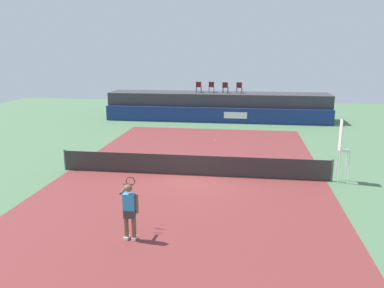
{
  "coord_description": "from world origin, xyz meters",
  "views": [
    {
      "loc": [
        2.41,
        -17.27,
        5.67
      ],
      "look_at": [
        -0.3,
        2.0,
        1.0
      ],
      "focal_mm": 36.94,
      "sensor_mm": 36.0,
      "label": 1
    }
  ],
  "objects_px": {
    "spectator_chair_center": "(225,87)",
    "net_post_far": "(332,170)",
    "spectator_chair_right": "(239,87)",
    "tennis_ball": "(216,141)",
    "umpire_chair": "(342,147)",
    "net_post_near": "(65,160)",
    "tennis_player": "(130,210)",
    "spectator_chair_left": "(211,86)",
    "spectator_chair_far_left": "(199,86)"
  },
  "relations": [
    {
      "from": "spectator_chair_center",
      "to": "net_post_far",
      "type": "relative_size",
      "value": 0.89
    },
    {
      "from": "spectator_chair_center",
      "to": "spectator_chair_right",
      "type": "relative_size",
      "value": 1.0
    },
    {
      "from": "tennis_ball",
      "to": "spectator_chair_center",
      "type": "bearing_deg",
      "value": 89.43
    },
    {
      "from": "umpire_chair",
      "to": "net_post_near",
      "type": "distance_m",
      "value": 12.77
    },
    {
      "from": "tennis_player",
      "to": "tennis_ball",
      "type": "relative_size",
      "value": 26.03
    },
    {
      "from": "tennis_ball",
      "to": "net_post_near",
      "type": "bearing_deg",
      "value": -133.76
    },
    {
      "from": "spectator_chair_right",
      "to": "spectator_chair_center",
      "type": "bearing_deg",
      "value": -174.62
    },
    {
      "from": "tennis_player",
      "to": "tennis_ball",
      "type": "xyz_separation_m",
      "value": [
        1.53,
        13.53,
        -0.92
      ]
    },
    {
      "from": "spectator_chair_left",
      "to": "umpire_chair",
      "type": "xyz_separation_m",
      "value": [
        7.09,
        -15.39,
        -1.11
      ]
    },
    {
      "from": "spectator_chair_far_left",
      "to": "umpire_chair",
      "type": "distance_m",
      "value": 17.33
    },
    {
      "from": "net_post_near",
      "to": "tennis_player",
      "type": "relative_size",
      "value": 0.56
    },
    {
      "from": "net_post_far",
      "to": "tennis_ball",
      "type": "height_order",
      "value": "net_post_far"
    },
    {
      "from": "spectator_chair_center",
      "to": "net_post_near",
      "type": "distance_m",
      "value": 16.69
    },
    {
      "from": "spectator_chair_far_left",
      "to": "tennis_player",
      "type": "xyz_separation_m",
      "value": [
        0.6,
        -21.78,
        -1.73
      ]
    },
    {
      "from": "spectator_chair_far_left",
      "to": "tennis_ball",
      "type": "xyz_separation_m",
      "value": [
        2.13,
        -8.25,
        -2.66
      ]
    },
    {
      "from": "spectator_chair_left",
      "to": "tennis_ball",
      "type": "bearing_deg",
      "value": -82.64
    },
    {
      "from": "net_post_far",
      "to": "tennis_player",
      "type": "relative_size",
      "value": 0.56
    },
    {
      "from": "spectator_chair_right",
      "to": "tennis_ball",
      "type": "distance_m",
      "value": 8.68
    },
    {
      "from": "net_post_near",
      "to": "tennis_ball",
      "type": "xyz_separation_m",
      "value": [
        6.72,
        7.02,
        -0.46
      ]
    },
    {
      "from": "net_post_far",
      "to": "tennis_player",
      "type": "distance_m",
      "value": 9.73
    },
    {
      "from": "spectator_chair_far_left",
      "to": "spectator_chair_right",
      "type": "height_order",
      "value": "same"
    },
    {
      "from": "spectator_chair_far_left",
      "to": "tennis_player",
      "type": "height_order",
      "value": "spectator_chair_far_left"
    },
    {
      "from": "umpire_chair",
      "to": "tennis_ball",
      "type": "relative_size",
      "value": 40.59
    },
    {
      "from": "spectator_chair_far_left",
      "to": "spectator_chair_center",
      "type": "relative_size",
      "value": 1.0
    },
    {
      "from": "net_post_far",
      "to": "tennis_player",
      "type": "xyz_separation_m",
      "value": [
        -7.21,
        -6.52,
        0.46
      ]
    },
    {
      "from": "spectator_chair_center",
      "to": "tennis_ball",
      "type": "height_order",
      "value": "spectator_chair_center"
    },
    {
      "from": "spectator_chair_far_left",
      "to": "spectator_chair_right",
      "type": "relative_size",
      "value": 1.0
    },
    {
      "from": "spectator_chair_right",
      "to": "net_post_near",
      "type": "bearing_deg",
      "value": -117.56
    },
    {
      "from": "spectator_chair_center",
      "to": "umpire_chair",
      "type": "xyz_separation_m",
      "value": [
        5.93,
        -15.08,
        -1.11
      ]
    },
    {
      "from": "spectator_chair_left",
      "to": "net_post_far",
      "type": "height_order",
      "value": "spectator_chair_left"
    },
    {
      "from": "net_post_near",
      "to": "spectator_chair_right",
      "type": "bearing_deg",
      "value": 62.44
    },
    {
      "from": "tennis_ball",
      "to": "spectator_chair_far_left",
      "type": "bearing_deg",
      "value": 104.47
    },
    {
      "from": "spectator_chair_left",
      "to": "tennis_ball",
      "type": "xyz_separation_m",
      "value": [
        1.08,
        -8.38,
        -2.66
      ]
    },
    {
      "from": "spectator_chair_left",
      "to": "umpire_chair",
      "type": "distance_m",
      "value": 16.98
    },
    {
      "from": "spectator_chair_center",
      "to": "umpire_chair",
      "type": "distance_m",
      "value": 16.24
    },
    {
      "from": "spectator_chair_far_left",
      "to": "spectator_chair_center",
      "type": "distance_m",
      "value": 2.22
    },
    {
      "from": "tennis_ball",
      "to": "umpire_chair",
      "type": "bearing_deg",
      "value": -49.44
    },
    {
      "from": "spectator_chair_right",
      "to": "net_post_far",
      "type": "distance_m",
      "value": 15.99
    },
    {
      "from": "net_post_near",
      "to": "tennis_player",
      "type": "bearing_deg",
      "value": -51.47
    },
    {
      "from": "spectator_chair_left",
      "to": "spectator_chair_center",
      "type": "height_order",
      "value": "same"
    },
    {
      "from": "spectator_chair_left",
      "to": "spectator_chair_right",
      "type": "bearing_deg",
      "value": -5.02
    },
    {
      "from": "spectator_chair_left",
      "to": "net_post_near",
      "type": "bearing_deg",
      "value": -110.11
    },
    {
      "from": "spectator_chair_left",
      "to": "net_post_far",
      "type": "distance_m",
      "value": 16.95
    },
    {
      "from": "spectator_chair_far_left",
      "to": "tennis_player",
      "type": "bearing_deg",
      "value": -88.42
    },
    {
      "from": "umpire_chair",
      "to": "tennis_ball",
      "type": "xyz_separation_m",
      "value": [
        -6.01,
        7.02,
        -1.55
      ]
    },
    {
      "from": "spectator_chair_far_left",
      "to": "tennis_ball",
      "type": "distance_m",
      "value": 8.92
    },
    {
      "from": "net_post_far",
      "to": "spectator_chair_far_left",
      "type": "bearing_deg",
      "value": 117.1
    },
    {
      "from": "spectator_chair_center",
      "to": "net_post_far",
      "type": "height_order",
      "value": "spectator_chair_center"
    },
    {
      "from": "tennis_player",
      "to": "spectator_chair_right",
      "type": "bearing_deg",
      "value": 82.82
    },
    {
      "from": "net_post_near",
      "to": "umpire_chair",
      "type": "bearing_deg",
      "value": -0.0
    }
  ]
}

